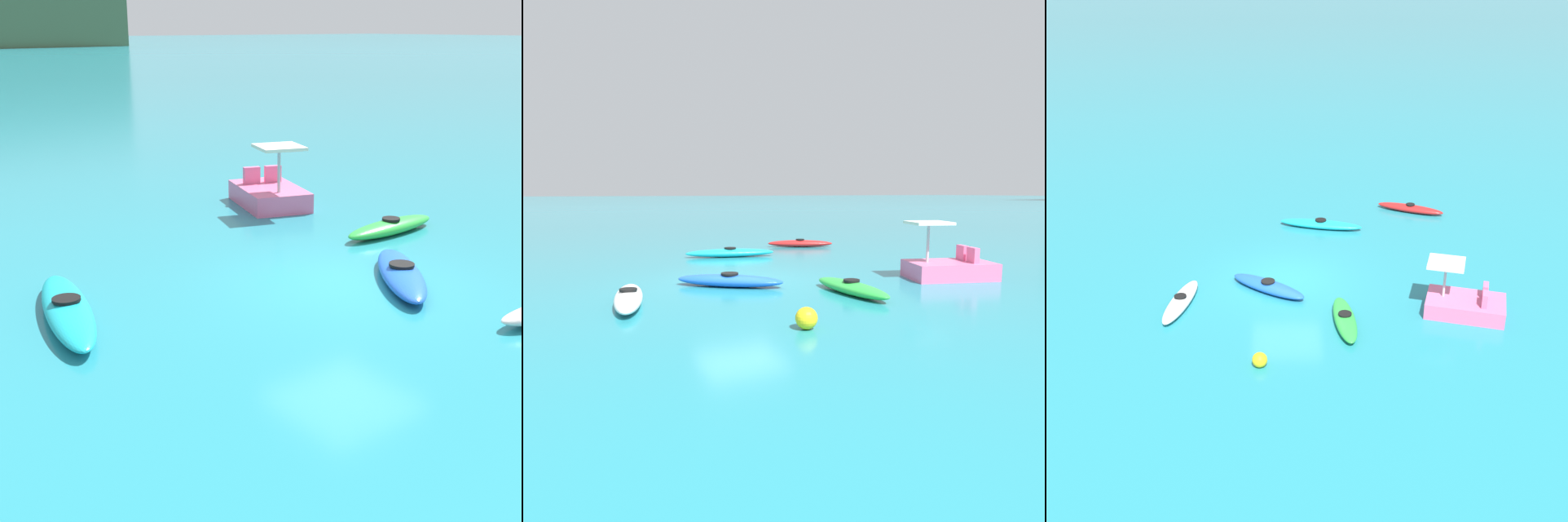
{
  "view_description": "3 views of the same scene",
  "coord_description": "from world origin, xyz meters",
  "views": [
    {
      "loc": [
        -8.79,
        -9.04,
        4.51
      ],
      "look_at": [
        -1.5,
        0.68,
        0.53
      ],
      "focal_mm": 49.57,
      "sensor_mm": 36.0,
      "label": 1
    },
    {
      "loc": [
        12.73,
        -4.84,
        2.52
      ],
      "look_at": [
        -0.2,
        1.5,
        0.43
      ],
      "focal_mm": 32.85,
      "sensor_mm": 36.0,
      "label": 2
    },
    {
      "loc": [
        19.56,
        0.2,
        9.77
      ],
      "look_at": [
        -0.94,
        0.75,
        0.28
      ],
      "focal_mm": 43.41,
      "sensor_mm": 36.0,
      "label": 3
    }
  ],
  "objects": [
    {
      "name": "buoy_yellow",
      "position": [
        5.23,
        -0.7,
        0.21
      ],
      "size": [
        0.42,
        0.42,
        0.42
      ],
      "primitive_type": "sphere",
      "color": "yellow",
      "rests_on": "ground_plane"
    },
    {
      "name": "pedal_boat_pink",
      "position": [
        2.47,
        5.58,
        0.34
      ],
      "size": [
        2.15,
        2.74,
        1.68
      ],
      "color": "pink",
      "rests_on": "ground_plane"
    },
    {
      "name": "kayak_green",
      "position": [
        3.02,
        1.79,
        0.16
      ],
      "size": [
        2.77,
        0.8,
        0.37
      ],
      "color": "green",
      "rests_on": "ground_plane"
    },
    {
      "name": "kayak_blue",
      "position": [
        0.77,
        -0.6,
        0.16
      ],
      "size": [
        2.35,
        2.78,
        0.37
      ],
      "color": "blue",
      "rests_on": "ground_plane"
    },
    {
      "name": "kayak_cyan",
      "position": [
        -4.83,
        1.42,
        0.16
      ],
      "size": [
        1.57,
        3.52,
        0.37
      ],
      "color": "#19B7C6",
      "rests_on": "ground_plane"
    },
    {
      "name": "kayak_white",
      "position": [
        1.76,
        -3.36,
        0.16
      ],
      "size": [
        2.99,
        1.13,
        0.37
      ],
      "color": "white",
      "rests_on": "ground_plane"
    },
    {
      "name": "ground_plane",
      "position": [
        0.0,
        0.0,
        0.0
      ],
      "size": [
        600.0,
        600.0,
        0.0
      ],
      "primitive_type": "plane",
      "color": "teal"
    },
    {
      "name": "kayak_red",
      "position": [
        -6.63,
        5.48,
        0.16
      ],
      "size": [
        1.86,
        2.92,
        0.37
      ],
      "color": "red",
      "rests_on": "ground_plane"
    }
  ]
}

